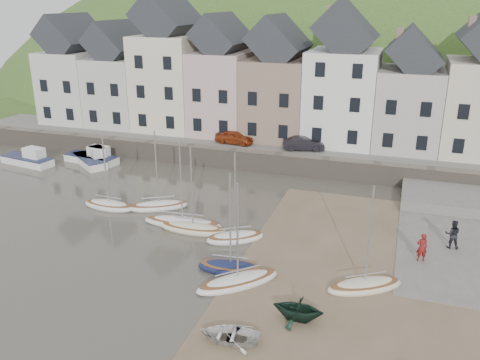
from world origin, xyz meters
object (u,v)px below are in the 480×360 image
(person_dark, at_px, (453,234))
(car_left, at_px, (234,137))
(person_red, at_px, (422,247))
(car_right, at_px, (304,144))
(rowboat_white, at_px, (229,334))
(sailboat_0, at_px, (109,205))
(rowboat_green, at_px, (298,308))

(person_dark, relative_size, car_left, 0.50)
(person_red, distance_m, car_right, 19.32)
(person_red, bearing_deg, rowboat_white, 34.62)
(person_red, relative_size, car_left, 0.47)
(sailboat_0, xyz_separation_m, car_right, (11.93, 14.87, 1.97))
(person_dark, bearing_deg, car_right, -50.35)
(sailboat_0, height_order, car_right, sailboat_0)
(sailboat_0, xyz_separation_m, person_dark, (24.38, 1.17, 0.80))
(sailboat_0, xyz_separation_m, rowboat_green, (16.74, -9.37, 0.46))
(person_dark, distance_m, car_left, 23.79)
(person_dark, xyz_separation_m, car_left, (-19.41, 13.70, 1.19))
(sailboat_0, bearing_deg, person_red, -3.14)
(rowboat_green, relative_size, person_red, 1.40)
(rowboat_green, xyz_separation_m, person_red, (5.79, 8.13, 0.30))
(car_left, height_order, car_right, car_left)
(rowboat_green, bearing_deg, rowboat_white, -46.02)
(sailboat_0, distance_m, person_dark, 24.42)
(rowboat_green, relative_size, car_right, 0.65)
(sailboat_0, xyz_separation_m, person_red, (22.53, -1.24, 0.76))
(person_dark, height_order, car_right, car_right)
(car_right, bearing_deg, person_dark, -151.81)
(person_dark, bearing_deg, person_red, 49.90)
(sailboat_0, bearing_deg, person_dark, 2.75)
(person_red, bearing_deg, rowboat_green, 37.57)
(rowboat_green, height_order, car_left, car_left)
(sailboat_0, relative_size, rowboat_green, 2.51)
(rowboat_green, height_order, person_red, person_red)
(rowboat_white, distance_m, rowboat_green, 3.73)
(rowboat_white, distance_m, car_right, 26.95)
(sailboat_0, relative_size, rowboat_white, 2.20)
(person_dark, bearing_deg, rowboat_white, 49.17)
(rowboat_white, distance_m, person_red, 13.65)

